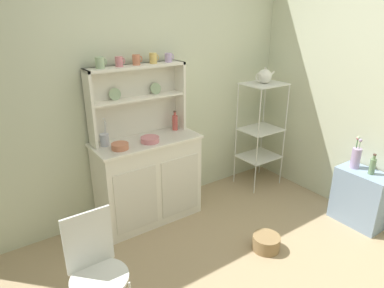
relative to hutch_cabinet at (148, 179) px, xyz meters
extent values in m
cube|color=beige|center=(0.22, 0.26, 0.81)|extent=(3.84, 0.05, 2.50)
cube|color=white|center=(0.00, 0.00, -0.01)|extent=(0.98, 0.42, 0.85)
cube|color=silver|center=(-0.24, -0.21, -0.05)|extent=(0.41, 0.01, 0.60)
cube|color=silver|center=(0.24, -0.21, -0.05)|extent=(0.41, 0.01, 0.60)
cube|color=white|center=(0.00, 0.00, 0.40)|extent=(1.01, 0.45, 0.02)
cube|color=silver|center=(0.00, 0.20, 0.75)|extent=(0.94, 0.02, 0.67)
cube|color=white|center=(-0.46, 0.12, 0.75)|extent=(0.02, 0.18, 0.67)
cube|color=white|center=(0.46, 0.12, 0.75)|extent=(0.02, 0.18, 0.67)
cube|color=white|center=(0.00, 0.12, 0.78)|extent=(0.90, 0.16, 0.02)
cube|color=white|center=(0.00, 0.12, 1.08)|extent=(0.94, 0.18, 0.02)
cylinder|color=#9EB78E|center=(-0.21, 0.16, 0.84)|extent=(0.11, 0.03, 0.11)
cylinder|color=#9EB78E|center=(0.21, 0.16, 0.84)|extent=(0.11, 0.03, 0.11)
cylinder|color=silver|center=(1.22, -0.26, 0.18)|extent=(0.01, 0.01, 1.23)
cylinder|color=silver|center=(1.66, -0.26, 0.18)|extent=(0.01, 0.01, 1.23)
cylinder|color=silver|center=(1.22, 0.10, 0.18)|extent=(0.01, 0.01, 1.23)
cylinder|color=silver|center=(1.66, 0.10, 0.18)|extent=(0.01, 0.01, 1.23)
cube|color=silver|center=(1.44, -0.08, 0.79)|extent=(0.46, 0.37, 0.01)
cube|color=silver|center=(1.44, -0.08, 0.26)|extent=(0.46, 0.37, 0.01)
cube|color=silver|center=(1.44, -0.08, -0.09)|extent=(0.46, 0.37, 0.01)
cube|color=#849EBC|center=(1.66, -1.26, -0.16)|extent=(0.28, 0.48, 0.56)
cylinder|color=white|center=(-0.75, -0.89, -0.21)|extent=(0.01, 0.01, 0.45)
cylinder|color=white|center=(-0.88, -1.02, 0.01)|extent=(0.36, 0.36, 0.02)
cube|color=white|center=(-0.88, -0.89, 0.21)|extent=(0.31, 0.02, 0.40)
cylinder|color=#93754C|center=(0.60, -1.03, -0.37)|extent=(0.24, 0.24, 0.13)
cylinder|color=#9EB78E|center=(-0.33, 0.12, 1.14)|extent=(0.08, 0.08, 0.09)
torus|color=#9EB78E|center=(-0.28, 0.12, 1.14)|extent=(0.01, 0.05, 0.05)
cylinder|color=#D17A84|center=(-0.16, 0.12, 1.13)|extent=(0.07, 0.07, 0.09)
torus|color=#D17A84|center=(-0.12, 0.12, 1.14)|extent=(0.01, 0.05, 0.05)
cylinder|color=#C67556|center=(0.00, 0.12, 1.13)|extent=(0.07, 0.07, 0.09)
torus|color=#C67556|center=(0.05, 0.12, 1.14)|extent=(0.01, 0.05, 0.05)
cylinder|color=#DBB760|center=(0.17, 0.12, 1.14)|extent=(0.07, 0.07, 0.09)
torus|color=#DBB760|center=(0.22, 0.12, 1.14)|extent=(0.01, 0.05, 0.05)
cylinder|color=#B79ECC|center=(0.34, 0.12, 1.13)|extent=(0.07, 0.07, 0.08)
torus|color=#B79ECC|center=(0.38, 0.12, 1.13)|extent=(0.01, 0.05, 0.05)
cylinder|color=#C67556|center=(-0.30, -0.07, 0.44)|extent=(0.15, 0.15, 0.05)
cylinder|color=#D17A84|center=(0.00, -0.07, 0.44)|extent=(0.17, 0.17, 0.05)
cylinder|color=#B74C47|center=(0.37, 0.09, 0.49)|extent=(0.06, 0.06, 0.15)
cylinder|color=#B74C47|center=(0.37, 0.09, 0.58)|extent=(0.03, 0.03, 0.04)
cylinder|color=#4C382D|center=(0.37, 0.09, 0.61)|extent=(0.03, 0.03, 0.01)
cylinder|color=#B2B7C6|center=(-0.37, 0.08, 0.47)|extent=(0.08, 0.08, 0.11)
cylinder|color=silver|center=(-0.35, 0.09, 0.54)|extent=(0.02, 0.03, 0.17)
ellipsoid|color=silver|center=(-0.35, 0.09, 0.63)|extent=(0.02, 0.01, 0.01)
cylinder|color=silver|center=(-0.36, 0.09, 0.56)|extent=(0.02, 0.02, 0.19)
ellipsoid|color=silver|center=(-0.36, 0.09, 0.66)|extent=(0.02, 0.01, 0.01)
sphere|color=white|center=(1.44, -0.08, 0.87)|extent=(0.16, 0.16, 0.16)
sphere|color=silver|center=(1.44, -0.08, 0.96)|extent=(0.02, 0.02, 0.02)
cylinder|color=white|center=(1.55, -0.08, 0.88)|extent=(0.09, 0.02, 0.07)
torus|color=white|center=(1.35, -0.08, 0.87)|extent=(0.01, 0.10, 0.10)
cylinder|color=#B79ECC|center=(1.66, -1.14, 0.22)|extent=(0.09, 0.09, 0.20)
cylinder|color=#4C844C|center=(1.66, -1.12, 0.36)|extent=(0.00, 0.00, 0.12)
sphere|color=#9EB78E|center=(1.66, -1.12, 0.42)|extent=(0.04, 0.04, 0.04)
cylinder|color=#4C844C|center=(1.65, -1.15, 0.35)|extent=(0.00, 0.01, 0.11)
sphere|color=#B79ECC|center=(1.65, -1.15, 0.41)|extent=(0.03, 0.03, 0.03)
cylinder|color=#4C844C|center=(1.66, -1.12, 0.36)|extent=(0.00, 0.01, 0.12)
sphere|color=#D17A84|center=(1.66, -1.12, 0.42)|extent=(0.03, 0.03, 0.03)
cylinder|color=#6B8C60|center=(1.66, -1.30, 0.19)|extent=(0.05, 0.05, 0.15)
cylinder|color=#6B8C60|center=(1.66, -1.30, 0.29)|extent=(0.02, 0.02, 0.04)
cylinder|color=#4C382D|center=(1.66, -1.30, 0.31)|extent=(0.03, 0.03, 0.01)
camera|label=1|loc=(-1.35, -2.69, 1.55)|focal=31.85mm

